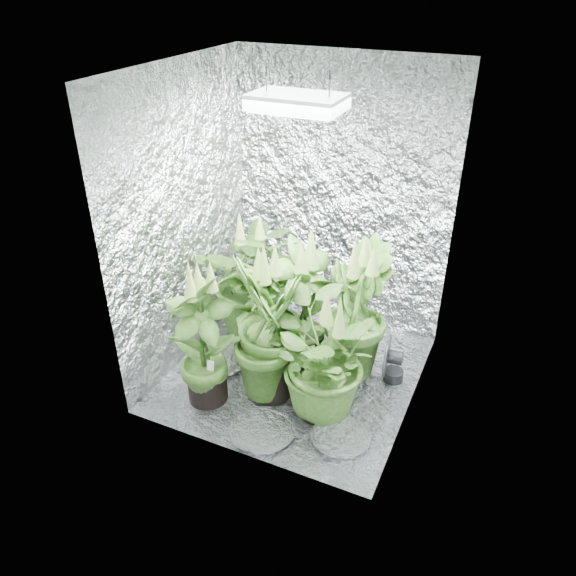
# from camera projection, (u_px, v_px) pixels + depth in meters

# --- Properties ---
(ground) EXTENTS (1.60, 1.60, 0.00)m
(ground) POSITION_uv_depth(u_px,v_px,m) (295.00, 373.00, 3.90)
(ground) COLOR silver
(ground) RESTS_ON ground
(walls) EXTENTS (1.62, 1.62, 2.00)m
(walls) POSITION_uv_depth(u_px,v_px,m) (296.00, 243.00, 3.39)
(walls) COLOR silver
(walls) RESTS_ON ground
(ceiling) EXTENTS (1.60, 1.60, 0.01)m
(ceiling) POSITION_uv_depth(u_px,v_px,m) (297.00, 68.00, 2.88)
(ceiling) COLOR silver
(ceiling) RESTS_ON walls
(grow_lamp) EXTENTS (0.50, 0.30, 0.22)m
(grow_lamp) POSITION_uv_depth(u_px,v_px,m) (297.00, 103.00, 2.97)
(grow_lamp) COLOR gray
(grow_lamp) RESTS_ON ceiling
(plant_a) EXTENTS (1.03, 1.03, 0.98)m
(plant_a) POSITION_uv_depth(u_px,v_px,m) (256.00, 278.00, 4.10)
(plant_a) COLOR black
(plant_a) RESTS_ON ground
(plant_b) EXTENTS (0.66, 0.66, 1.03)m
(plant_b) POSITION_uv_depth(u_px,v_px,m) (303.00, 310.00, 3.74)
(plant_b) COLOR black
(plant_b) RESTS_ON ground
(plant_c) EXTENTS (0.65, 0.65, 1.04)m
(plant_c) POSITION_uv_depth(u_px,v_px,m) (356.00, 312.00, 3.69)
(plant_c) COLOR black
(plant_c) RESTS_ON ground
(plant_d) EXTENTS (0.59, 0.59, 0.87)m
(plant_d) POSITION_uv_depth(u_px,v_px,m) (267.00, 315.00, 3.80)
(plant_d) COLOR black
(plant_d) RESTS_ON ground
(plant_e) EXTENTS (0.79, 0.79, 0.85)m
(plant_e) POSITION_uv_depth(u_px,v_px,m) (320.00, 363.00, 3.35)
(plant_e) COLOR black
(plant_e) RESTS_ON ground
(plant_f) EXTENTS (0.63, 0.63, 1.03)m
(plant_f) POSITION_uv_depth(u_px,v_px,m) (203.00, 338.00, 3.43)
(plant_f) COLOR black
(plant_f) RESTS_ON ground
(plant_g) EXTENTS (0.64, 0.64, 1.09)m
(plant_g) POSITION_uv_depth(u_px,v_px,m) (270.00, 329.00, 3.47)
(plant_g) COLOR black
(plant_g) RESTS_ON ground
(circulation_fan) EXTENTS (0.15, 0.30, 0.34)m
(circulation_fan) POSITION_uv_depth(u_px,v_px,m) (391.00, 362.00, 3.77)
(circulation_fan) COLOR black
(circulation_fan) RESTS_ON ground
(plant_label) EXTENTS (0.05, 0.02, 0.07)m
(plant_label) POSITION_uv_depth(u_px,v_px,m) (210.00, 366.00, 3.48)
(plant_label) COLOR white
(plant_label) RESTS_ON plant_f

